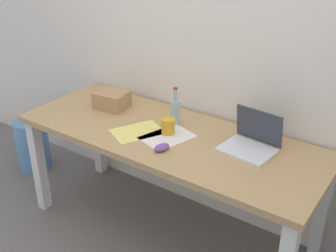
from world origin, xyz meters
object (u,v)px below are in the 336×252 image
(cardboard_box, at_px, (112,100))
(laptop_right, at_px, (251,142))
(computer_mouse, at_px, (162,147))
(coffee_mug, at_px, (168,126))
(beer_bottle, at_px, (175,111))
(desk, at_px, (168,147))
(water_cooler_jug, at_px, (33,144))

(cardboard_box, bearing_deg, laptop_right, 0.56)
(cardboard_box, bearing_deg, computer_mouse, -24.50)
(coffee_mug, bearing_deg, beer_bottle, 107.73)
(computer_mouse, bearing_deg, beer_bottle, 124.13)
(desk, xyz_separation_m, water_cooler_jug, (-1.37, 0.02, -0.42))
(computer_mouse, bearing_deg, laptop_right, 48.57)
(beer_bottle, bearing_deg, desk, -73.13)
(beer_bottle, distance_m, coffee_mug, 0.15)
(desk, bearing_deg, beer_bottle, 106.87)
(cardboard_box, bearing_deg, water_cooler_jug, -174.47)
(laptop_right, relative_size, computer_mouse, 3.02)
(water_cooler_jug, bearing_deg, cardboard_box, 5.53)
(desk, distance_m, coffee_mug, 0.14)
(laptop_right, distance_m, cardboard_box, 1.01)
(computer_mouse, relative_size, water_cooler_jug, 0.21)
(coffee_mug, bearing_deg, computer_mouse, -65.69)
(beer_bottle, bearing_deg, computer_mouse, -68.41)
(laptop_right, bearing_deg, beer_bottle, 176.65)
(desk, xyz_separation_m, beer_bottle, (-0.04, 0.14, 0.18))
(laptop_right, bearing_deg, water_cooler_jug, -177.18)
(beer_bottle, relative_size, water_cooler_jug, 0.50)
(laptop_right, height_order, computer_mouse, laptop_right)
(desk, distance_m, laptop_right, 0.51)
(coffee_mug, bearing_deg, water_cooler_jug, 179.40)
(beer_bottle, xyz_separation_m, coffee_mug, (0.04, -0.14, -0.04))
(coffee_mug, height_order, water_cooler_jug, coffee_mug)
(cardboard_box, bearing_deg, desk, -10.39)
(laptop_right, height_order, water_cooler_jug, laptop_right)
(desk, height_order, beer_bottle, beer_bottle)
(cardboard_box, height_order, water_cooler_jug, cardboard_box)
(desk, xyz_separation_m, computer_mouse, (0.08, -0.18, 0.11))
(desk, relative_size, cardboard_box, 9.03)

